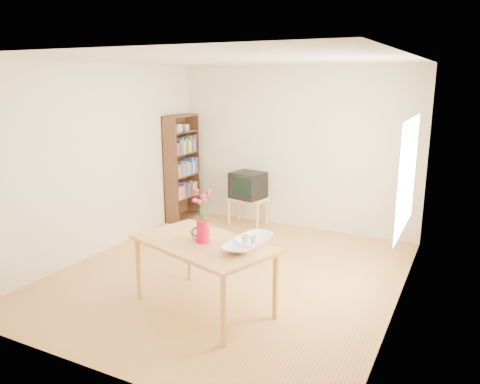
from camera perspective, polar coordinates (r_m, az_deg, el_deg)
The scene contains 11 objects.
room at distance 5.55m, azimuth -1.11°, elevation 2.35°, with size 4.50×4.50×4.50m.
table at distance 4.89m, azimuth -4.48°, elevation -6.95°, with size 1.66×1.25×0.75m.
tv_stand at distance 7.79m, azimuth 0.96°, elevation -1.24°, with size 0.60×0.45×0.46m.
bookshelf at distance 8.06m, azimuth -7.08°, elevation 2.48°, with size 0.28×0.70×1.80m.
pitcher at distance 4.83m, azimuth -4.49°, elevation -4.90°, with size 0.16×0.20×0.23m.
flowers at distance 4.74m, azimuth -4.56°, elevation -1.43°, with size 0.27×0.27×0.38m, color #C62E5B, non-canonical shape.
mug at distance 4.94m, azimuth -5.26°, elevation -5.16°, with size 0.13×0.13×0.10m, color white.
bowl at distance 4.65m, azimuth 1.04°, elevation -4.14°, with size 0.47×0.47×0.44m, color white.
teacup_a at distance 4.68m, azimuth 0.59°, elevation -4.59°, with size 0.07×0.07×0.07m, color white.
teacup_b at distance 4.66m, azimuth 1.64°, elevation -4.69°, with size 0.07×0.07×0.06m, color white.
television at distance 7.73m, azimuth 1.02°, elevation 0.89°, with size 0.57×0.55×0.43m.
Camera 1 is at (2.58, -4.80, 2.39)m, focal length 35.00 mm.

